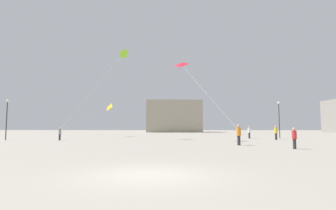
{
  "coord_description": "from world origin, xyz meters",
  "views": [
    {
      "loc": [
        1.04,
        -8.92,
        1.57
      ],
      "look_at": [
        0.0,
        15.09,
        3.62
      ],
      "focal_mm": 28.31,
      "sensor_mm": 36.0,
      "label": 1
    }
  ],
  "objects": [
    {
      "name": "ground_plane",
      "position": [
        0.0,
        0.0,
        0.0
      ],
      "size": [
        300.0,
        300.0,
        0.0
      ],
      "primitive_type": "plane",
      "color": "#9E9689"
    },
    {
      "name": "person_in_red",
      "position": [
        9.51,
        11.12,
        0.86
      ],
      "size": [
        0.34,
        0.34,
        1.57
      ],
      "rotation": [
        0.0,
        0.0,
        3.28
      ],
      "color": "#2D2D33",
      "rests_on": "ground_plane"
    },
    {
      "name": "person_in_white",
      "position": [
        11.06,
        29.76,
        0.97
      ],
      "size": [
        0.39,
        0.39,
        1.77
      ],
      "rotation": [
        0.0,
        0.0,
        3.94
      ],
      "color": "#2D2D33",
      "rests_on": "ground_plane"
    },
    {
      "name": "person_in_orange",
      "position": [
        6.32,
        15.03,
        1.01
      ],
      "size": [
        0.4,
        0.4,
        1.84
      ],
      "rotation": [
        0.0,
        0.0,
        5.19
      ],
      "color": "#2D2D33",
      "rests_on": "ground_plane"
    },
    {
      "name": "person_in_yellow",
      "position": [
        13.4,
        25.71,
        1.01
      ],
      "size": [
        0.4,
        0.4,
        1.83
      ],
      "rotation": [
        0.0,
        0.0,
        5.91
      ],
      "color": "#2D2D33",
      "rests_on": "ground_plane"
    },
    {
      "name": "person_in_grey",
      "position": [
        -13.72,
        23.28,
        0.87
      ],
      "size": [
        0.35,
        0.35,
        1.59
      ],
      "rotation": [
        0.0,
        0.0,
        5.53
      ],
      "color": "#2D2D33",
      "rests_on": "ground_plane"
    },
    {
      "name": "kite_crimson_delta",
      "position": [
        1.39,
        22.81,
        9.11
      ],
      "size": [
        5.86,
        8.58,
        8.29
      ],
      "color": "red"
    },
    {
      "name": "kite_amber_delta",
      "position": [
        -11.52,
        37.45,
        5.13
      ],
      "size": [
        3.03,
        15.26,
        4.41
      ],
      "color": "yellow"
    },
    {
      "name": "kite_lime_diamond",
      "position": [
        -6.74,
        26.83,
        11.79
      ],
      "size": [
        7.87,
        4.4,
        11.13
      ],
      "color": "#8CD12D"
    },
    {
      "name": "building_left_hall",
      "position": [
        -1.0,
        82.17,
        5.29
      ],
      "size": [
        19.17,
        14.07,
        10.58
      ],
      "color": "#A39984",
      "rests_on": "ground_plane"
    },
    {
      "name": "lamppost_east",
      "position": [
        -20.68,
        23.44,
        3.43
      ],
      "size": [
        0.36,
        0.36,
        5.13
      ],
      "color": "#2D2D30",
      "rests_on": "ground_plane"
    },
    {
      "name": "lamppost_west",
      "position": [
        15.88,
        31.14,
        3.61
      ],
      "size": [
        0.36,
        0.36,
        5.45
      ],
      "color": "#2D2D30",
      "rests_on": "ground_plane"
    }
  ]
}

